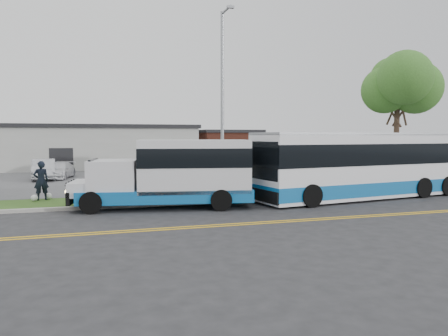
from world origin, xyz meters
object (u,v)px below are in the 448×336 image
object	(u,v)px
tree_east	(398,86)
pedestrian	(41,181)
streetlight_near	(223,98)
parked_car_b	(59,170)
transit_bus	(363,165)
parked_car_a	(44,169)
shuttle_bus	(176,171)

from	to	relation	value
tree_east	pedestrian	bearing A→B (deg)	177.13
streetlight_near	parked_car_b	world-z (taller)	streetlight_near
streetlight_near	transit_bus	xyz separation A→B (m)	(7.06, -2.13, -3.50)
streetlight_near	parked_car_a	xyz separation A→B (m)	(-9.83, 12.26, -4.39)
tree_east	pedestrian	size ratio (longest dim) A/B	4.31
transit_bus	tree_east	bearing A→B (deg)	22.99
pedestrian	parked_car_a	world-z (taller)	pedestrian
pedestrian	parked_car_a	size ratio (longest dim) A/B	0.43
streetlight_near	pedestrian	world-z (taller)	streetlight_near
tree_east	transit_bus	size ratio (longest dim) A/B	0.66
streetlight_near	parked_car_b	distance (m)	16.22
streetlight_near	parked_car_a	size ratio (longest dim) A/B	2.11
tree_east	shuttle_bus	bearing A→B (deg)	-169.70
parked_car_a	shuttle_bus	bearing A→B (deg)	-69.10
transit_bus	pedestrian	xyz separation A→B (m)	(-15.99, 3.40, -0.66)
pedestrian	parked_car_b	distance (m)	11.58
transit_bus	parked_car_b	bearing A→B (deg)	128.32
streetlight_near	shuttle_bus	distance (m)	5.14
shuttle_bus	transit_bus	world-z (taller)	transit_bus
parked_car_b	shuttle_bus	bearing A→B (deg)	-56.63
shuttle_bus	parked_car_b	bearing A→B (deg)	120.94
transit_bus	pedestrian	bearing A→B (deg)	159.63
pedestrian	parked_car_a	distance (m)	11.03
tree_east	parked_car_b	xyz separation A→B (m)	(-19.82, 12.57, -5.50)
parked_car_a	parked_car_b	distance (m)	1.17
parked_car_b	streetlight_near	bearing A→B (deg)	-43.52
transit_bus	parked_car_a	size ratio (longest dim) A/B	2.80
tree_east	streetlight_near	size ratio (longest dim) A/B	0.88
tree_east	pedestrian	world-z (taller)	tree_east
tree_east	parked_car_b	size ratio (longest dim) A/B	2.00
pedestrian	transit_bus	bearing A→B (deg)	154.84
pedestrian	parked_car_a	xyz separation A→B (m)	(-0.89, 10.99, -0.22)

